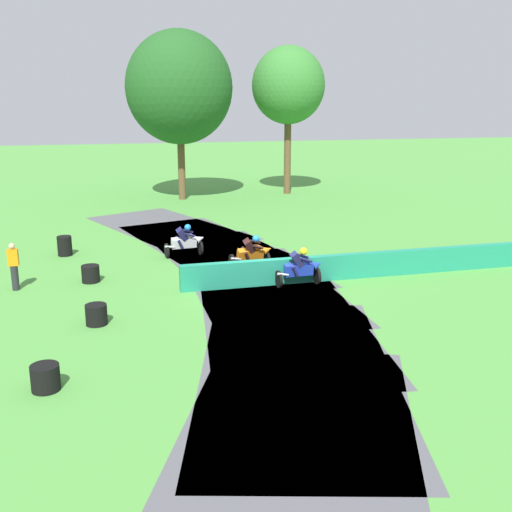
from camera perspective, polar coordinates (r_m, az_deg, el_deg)
name	(u,v)px	position (r m, az deg, el deg)	size (l,w,h in m)	color
ground_plane	(261,285)	(21.57, 0.48, -2.69)	(120.00, 120.00, 0.00)	#4C933D
track_asphalt	(235,287)	(21.35, -1.93, -2.87)	(9.34, 30.66, 0.01)	#515156
safety_barrier	(416,261)	(23.61, 14.51, -0.46)	(0.30, 17.50, 0.90)	#1E8466
motorcycle_lead_blue	(301,268)	(21.33, 4.13, -1.07)	(1.68, 0.78, 1.42)	black
motorcycle_chase_orange	(252,252)	(23.41, -0.33, 0.35)	(1.70, 0.98, 1.42)	black
motorcycle_trailing_white	(186,241)	(25.22, -6.46, 1.38)	(1.69, 0.93, 1.43)	black
tire_stack_near	(45,378)	(15.00, -18.77, -10.53)	(0.65, 0.65, 0.60)	black
tire_stack_mid_a	(96,315)	(18.53, -14.44, -5.23)	(0.62, 0.62, 0.60)	black
tire_stack_mid_b	(91,274)	(22.60, -14.94, -1.58)	(0.63, 0.63, 0.60)	black
tire_stack_far	(65,246)	(26.48, -17.15, 0.89)	(0.58, 0.58, 0.80)	black
track_marshal	(14,267)	(22.36, -21.33, -0.92)	(0.34, 0.24, 1.63)	#232328
tree_far_left	(288,86)	(40.23, 2.99, 15.33)	(4.57, 4.57, 9.21)	brown
tree_far_right	(179,88)	(38.24, -7.07, 15.08)	(6.32, 6.32, 9.99)	brown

